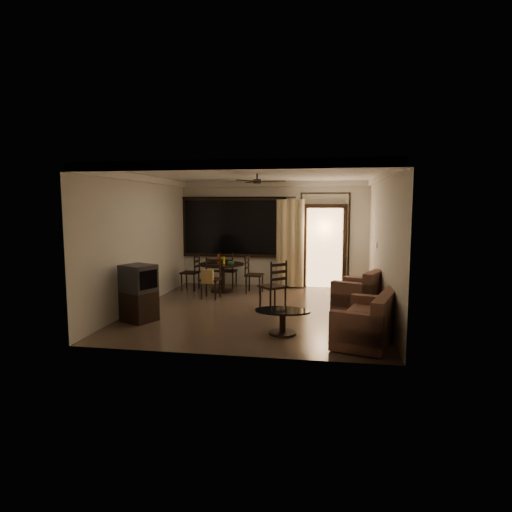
% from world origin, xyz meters
% --- Properties ---
extents(ground, '(5.50, 5.50, 0.00)m').
position_xyz_m(ground, '(0.00, 0.00, 0.00)').
color(ground, '#7F6651').
rests_on(ground, ground).
extents(room_shell, '(5.50, 6.70, 5.50)m').
position_xyz_m(room_shell, '(0.59, 1.77, 1.83)').
color(room_shell, beige).
rests_on(room_shell, ground).
extents(dining_table, '(1.14, 1.14, 0.93)m').
position_xyz_m(dining_table, '(-1.20, 1.78, 0.56)').
color(dining_table, black).
rests_on(dining_table, ground).
extents(dining_chair_west, '(0.44, 0.44, 0.95)m').
position_xyz_m(dining_chair_west, '(-2.03, 1.83, 0.28)').
color(dining_chair_west, black).
rests_on(dining_chair_west, ground).
extents(dining_chair_east, '(0.44, 0.44, 0.95)m').
position_xyz_m(dining_chair_east, '(-0.36, 1.73, 0.28)').
color(dining_chair_east, black).
rests_on(dining_chair_east, ground).
extents(dining_chair_south, '(0.44, 0.50, 0.95)m').
position_xyz_m(dining_chair_south, '(-1.25, 0.92, 0.31)').
color(dining_chair_south, black).
rests_on(dining_chair_south, ground).
extents(dining_chair_north, '(0.44, 0.44, 0.95)m').
position_xyz_m(dining_chair_north, '(-1.15, 2.29, 0.28)').
color(dining_chair_north, black).
rests_on(dining_chair_north, ground).
extents(tv_cabinet, '(0.71, 0.69, 1.07)m').
position_xyz_m(tv_cabinet, '(-2.05, -1.20, 0.54)').
color(tv_cabinet, black).
rests_on(tv_cabinet, ground).
extents(sofa, '(1.18, 1.64, 0.79)m').
position_xyz_m(sofa, '(2.10, -1.78, 0.31)').
color(sofa, '#472621').
rests_on(sofa, ground).
extents(armchair, '(1.10, 1.10, 0.85)m').
position_xyz_m(armchair, '(2.10, 0.13, 0.35)').
color(armchair, '#472621').
rests_on(armchair, ground).
extents(coffee_table, '(0.94, 0.57, 0.41)m').
position_xyz_m(coffee_table, '(0.70, -1.57, 0.28)').
color(coffee_table, black).
rests_on(coffee_table, ground).
extents(side_chair, '(0.66, 0.66, 1.05)m').
position_xyz_m(side_chair, '(0.33, 0.04, 0.31)').
color(side_chair, black).
rests_on(side_chair, ground).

